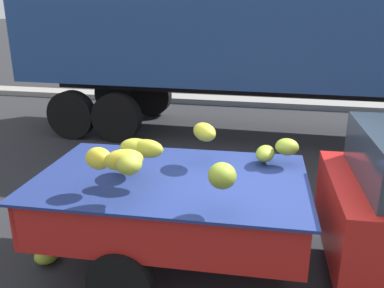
{
  "coord_description": "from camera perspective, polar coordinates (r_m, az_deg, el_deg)",
  "views": [
    {
      "loc": [
        0.16,
        -3.89,
        2.8
      ],
      "look_at": [
        -0.82,
        0.59,
        1.27
      ],
      "focal_mm": 38.0,
      "sensor_mm": 36.0,
      "label": 1
    }
  ],
  "objects": [
    {
      "name": "ground",
      "position": [
        4.79,
        8.53,
        -17.51
      ],
      "size": [
        220.0,
        220.0,
        0.0
      ],
      "primitive_type": "plane",
      "color": "#28282B"
    },
    {
      "name": "pickup_truck",
      "position": [
        4.52,
        23.54,
        -8.23
      ],
      "size": [
        5.2,
        2.05,
        1.7
      ],
      "rotation": [
        0.0,
        0.0,
        0.05
      ],
      "color": "#B21E19",
      "rests_on": "ground"
    },
    {
      "name": "curb_strip",
      "position": [
        12.7,
        11.44,
        5.69
      ],
      "size": [
        80.0,
        0.8,
        0.16
      ],
      "primitive_type": "cube",
      "color": "gray",
      "rests_on": "ground"
    },
    {
      "name": "semi_trailer",
      "position": [
        9.23,
        13.43,
        16.35
      ],
      "size": [
        12.03,
        2.72,
        3.95
      ],
      "rotation": [
        0.0,
        0.0,
        -0.01
      ],
      "color": "navy",
      "rests_on": "ground"
    },
    {
      "name": "fallen_banana_bunch_near_tailgate",
      "position": [
        5.15,
        -19.69,
        -14.44
      ],
      "size": [
        0.32,
        0.35,
        0.19
      ],
      "primitive_type": "ellipsoid",
      "rotation": [
        0.0,
        0.0,
        4.52
      ],
      "color": "olive",
      "rests_on": "ground"
    }
  ]
}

